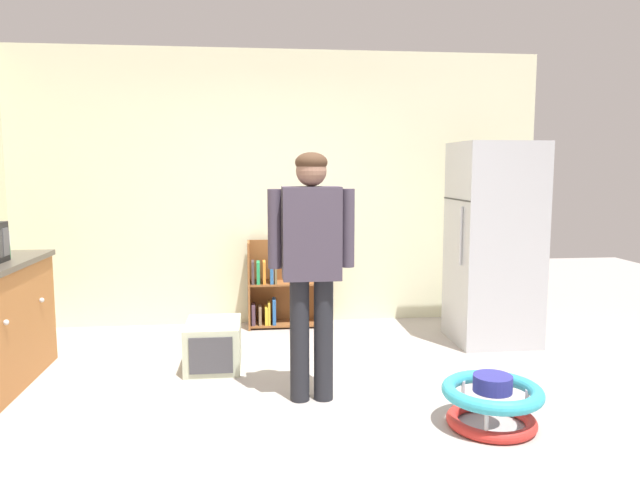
{
  "coord_description": "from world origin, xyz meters",
  "views": [
    {
      "loc": [
        -0.27,
        -3.57,
        1.56
      ],
      "look_at": [
        0.19,
        0.55,
        1.05
      ],
      "focal_mm": 33.11,
      "sensor_mm": 36.0,
      "label": 1
    }
  ],
  "objects_px": {
    "standing_person": "(311,254)",
    "bookshelf": "(283,289)",
    "clear_bottle": "(5,242)",
    "refrigerator": "(494,243)",
    "baby_walker": "(492,401)",
    "green_cup": "(4,252)",
    "pet_carrier": "(213,345)"
  },
  "relations": [
    {
      "from": "standing_person",
      "to": "bookshelf",
      "type": "bearing_deg",
      "value": 93.01
    },
    {
      "from": "refrigerator",
      "to": "clear_bottle",
      "type": "distance_m",
      "value": 4.01
    },
    {
      "from": "baby_walker",
      "to": "clear_bottle",
      "type": "height_order",
      "value": "clear_bottle"
    },
    {
      "from": "bookshelf",
      "to": "green_cup",
      "type": "bearing_deg",
      "value": -148.8
    },
    {
      "from": "refrigerator",
      "to": "baby_walker",
      "type": "xyz_separation_m",
      "value": [
        -0.7,
        -1.72,
        -0.73
      ]
    },
    {
      "from": "refrigerator",
      "to": "bookshelf",
      "type": "bearing_deg",
      "value": 158.46
    },
    {
      "from": "bookshelf",
      "to": "standing_person",
      "type": "distance_m",
      "value": 2.01
    },
    {
      "from": "bookshelf",
      "to": "standing_person",
      "type": "xyz_separation_m",
      "value": [
        0.1,
        -1.91,
        0.62
      ]
    },
    {
      "from": "refrigerator",
      "to": "pet_carrier",
      "type": "relative_size",
      "value": 3.22
    },
    {
      "from": "standing_person",
      "to": "pet_carrier",
      "type": "xyz_separation_m",
      "value": [
        -0.7,
        0.73,
        -0.81
      ]
    },
    {
      "from": "standing_person",
      "to": "green_cup",
      "type": "xyz_separation_m",
      "value": [
        -2.18,
        0.65,
        -0.05
      ]
    },
    {
      "from": "standing_person",
      "to": "baby_walker",
      "type": "xyz_separation_m",
      "value": [
        1.04,
        -0.54,
        -0.84
      ]
    },
    {
      "from": "green_cup",
      "to": "refrigerator",
      "type": "bearing_deg",
      "value": 7.72
    },
    {
      "from": "standing_person",
      "to": "green_cup",
      "type": "bearing_deg",
      "value": 163.42
    },
    {
      "from": "refrigerator",
      "to": "baby_walker",
      "type": "relative_size",
      "value": 2.95
    },
    {
      "from": "green_cup",
      "to": "clear_bottle",
      "type": "bearing_deg",
      "value": 109.5
    },
    {
      "from": "standing_person",
      "to": "baby_walker",
      "type": "distance_m",
      "value": 1.44
    },
    {
      "from": "bookshelf",
      "to": "clear_bottle",
      "type": "relative_size",
      "value": 3.46
    },
    {
      "from": "standing_person",
      "to": "clear_bottle",
      "type": "bearing_deg",
      "value": 159.27
    },
    {
      "from": "standing_person",
      "to": "baby_walker",
      "type": "height_order",
      "value": "standing_person"
    },
    {
      "from": "refrigerator",
      "to": "pet_carrier",
      "type": "height_order",
      "value": "refrigerator"
    },
    {
      "from": "pet_carrier",
      "to": "clear_bottle",
      "type": "xyz_separation_m",
      "value": [
        -1.55,
        0.12,
        0.82
      ]
    },
    {
      "from": "bookshelf",
      "to": "green_cup",
      "type": "xyz_separation_m",
      "value": [
        -2.08,
        -1.26,
        0.58
      ]
    },
    {
      "from": "standing_person",
      "to": "clear_bottle",
      "type": "xyz_separation_m",
      "value": [
        -2.25,
        0.85,
        0.0
      ]
    },
    {
      "from": "green_cup",
      "to": "pet_carrier",
      "type": "bearing_deg",
      "value": 3.35
    },
    {
      "from": "green_cup",
      "to": "baby_walker",
      "type": "bearing_deg",
      "value": -20.27
    },
    {
      "from": "baby_walker",
      "to": "green_cup",
      "type": "bearing_deg",
      "value": 159.73
    },
    {
      "from": "clear_bottle",
      "to": "green_cup",
      "type": "height_order",
      "value": "clear_bottle"
    },
    {
      "from": "pet_carrier",
      "to": "clear_bottle",
      "type": "distance_m",
      "value": 1.75
    },
    {
      "from": "clear_bottle",
      "to": "bookshelf",
      "type": "bearing_deg",
      "value": 26.16
    },
    {
      "from": "pet_carrier",
      "to": "bookshelf",
      "type": "bearing_deg",
      "value": 62.79
    },
    {
      "from": "refrigerator",
      "to": "standing_person",
      "type": "xyz_separation_m",
      "value": [
        -1.74,
        -1.18,
        0.1
      ]
    }
  ]
}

